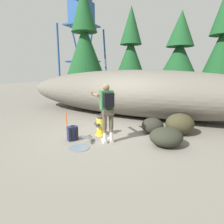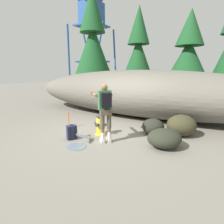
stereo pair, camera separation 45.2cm
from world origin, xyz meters
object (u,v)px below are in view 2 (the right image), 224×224
Objects in this scene: boulder_small at (153,127)px; boulder_mid at (181,125)px; utility_worker at (105,106)px; watchtower at (92,16)px; fire_hydrant at (100,125)px; boulder_large at (164,138)px; survey_stake at (69,120)px; spare_backpack at (72,132)px.

boulder_mid is at bearing 22.49° from boulder_small.
watchtower reaches higher than utility_worker.
boulder_large is (2.11, 0.05, -0.07)m from fire_hydrant.
survey_stake is (-1.96, 0.50, -0.80)m from utility_worker.
boulder_small is (2.02, 1.73, 0.05)m from spare_backpack.
boulder_large is at bearing -55.19° from boulder_small.
spare_backpack is at bearing -124.52° from fire_hydrant.
boulder_large is 14.26m from watchtower.
boulder_mid is (2.85, 2.08, 0.14)m from spare_backpack.
utility_worker reaches higher than spare_backpack.
boulder_small is at bearing -43.34° from watchtower.
watchtower is at bearing -8.79° from utility_worker.
fire_hydrant is at bearing -51.99° from watchtower.
utility_worker is 1.90m from boulder_small.
boulder_mid is at bearing -94.42° from utility_worker.
fire_hydrant reaches higher than survey_stake.
survey_stake is (-0.96, 0.86, 0.08)m from spare_backpack.
spare_backpack is 2.78m from boulder_large.
survey_stake is (-1.50, 0.08, -0.03)m from fire_hydrant.
fire_hydrant reaches higher than spare_backpack.
utility_worker is 2.26× the size of boulder_small.
fire_hydrant is 2.11m from boulder_large.
utility_worker is at bearing -42.44° from fire_hydrant.
boulder_mid is (1.85, 1.72, -0.75)m from utility_worker.
boulder_small is (-0.62, 0.90, 0.00)m from boulder_large.
boulder_large is 3.61m from survey_stake.
boulder_small is at bearing -157.51° from boulder_mid.
boulder_mid is at bearing 29.19° from fire_hydrant.
utility_worker is 2.87× the size of survey_stake.
spare_backpack is 2.67m from boulder_small.
boulder_large is 0.98× the size of boulder_mid.
watchtower reaches higher than survey_stake.
fire_hydrant is 0.96m from spare_backpack.
utility_worker is at bearing -51.49° from watchtower.
utility_worker is 1.38m from spare_backpack.
survey_stake is at bearing -163.69° from boulder_small.
survey_stake is at bearing 177.06° from fire_hydrant.
survey_stake reaches higher than spare_backpack.
boulder_mid is at bearing -39.45° from watchtower.
fire_hydrant is 0.77× the size of boulder_large.
watchtower is (-6.46, 9.74, 6.45)m from spare_backpack.
spare_backpack is (-1.00, -0.36, -0.88)m from utility_worker.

